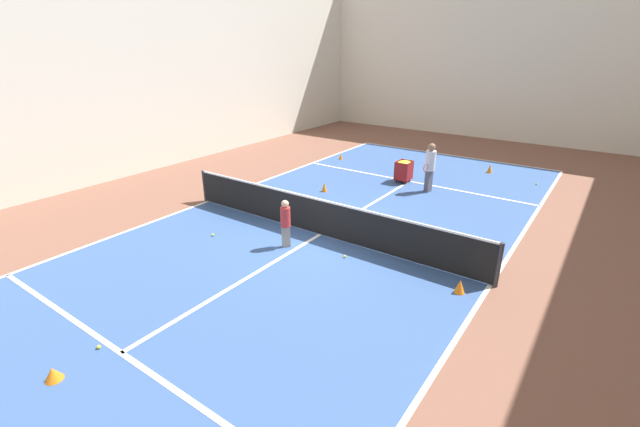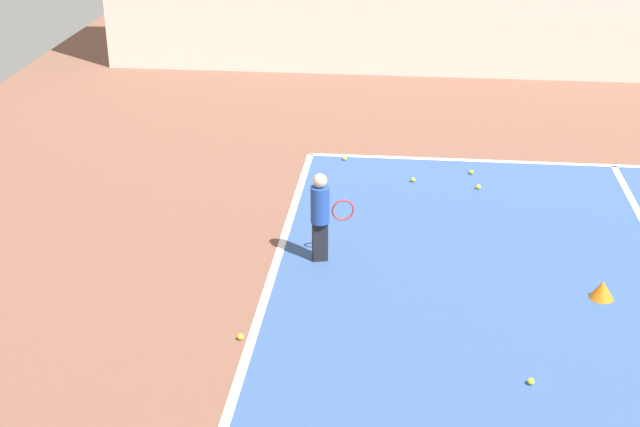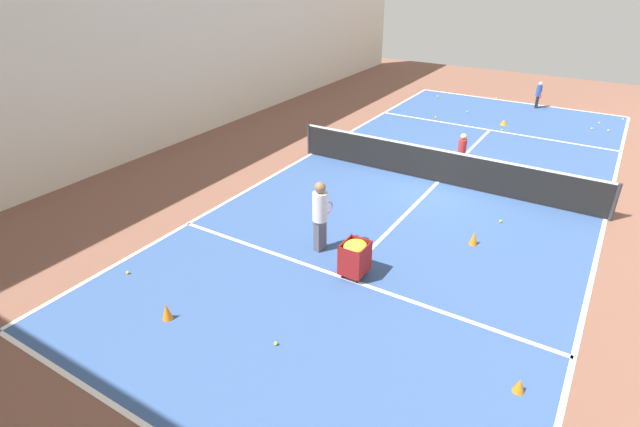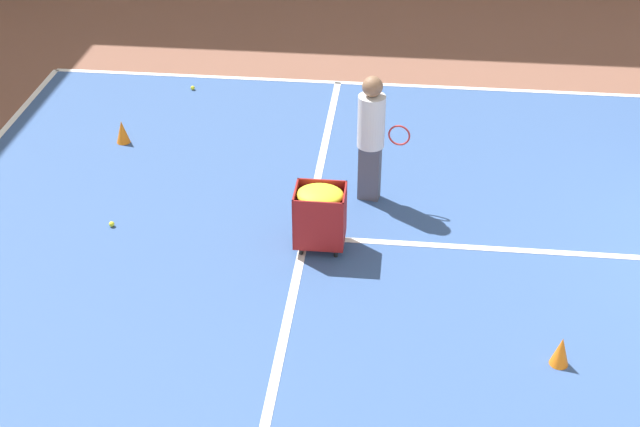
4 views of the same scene
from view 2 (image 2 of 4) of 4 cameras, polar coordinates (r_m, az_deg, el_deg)
The scene contains 9 objects.
line_baseline_near at distance 10.44m, azimuth -3.45°, elevation -5.10°, with size 9.09×0.10×0.00m, color white.
player_near_baseline at distance 10.87m, azimuth 0.07°, elevation 0.13°, with size 0.32×0.55×1.16m.
training_cone_0 at distance 10.77m, azimuth 17.61°, elevation -4.67°, with size 0.28×0.28×0.22m, color orange.
tennis_ball_0 at distance 9.60m, azimuth -5.11°, elevation -7.86°, with size 0.07×0.07×0.07m, color yellow.
tennis_ball_4 at distance 14.28m, azimuth 1.58°, elevation 3.56°, with size 0.07×0.07×0.07m, color yellow.
tennis_ball_6 at distance 13.39m, azimuth 10.10°, elevation 1.69°, with size 0.07×0.07×0.07m, color yellow.
tennis_ball_8 at distance 13.92m, azimuth 9.66°, elevation 2.63°, with size 0.07×0.07×0.07m, color yellow.
tennis_ball_10 at distance 9.13m, azimuth 13.35°, elevation -10.41°, with size 0.07×0.07×0.07m, color yellow.
tennis_ball_11 at distance 13.51m, azimuth 5.98°, elevation 2.17°, with size 0.07×0.07×0.07m, color yellow.
Camera 2 is at (8.93, -9.14, 5.19)m, focal length 50.00 mm.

